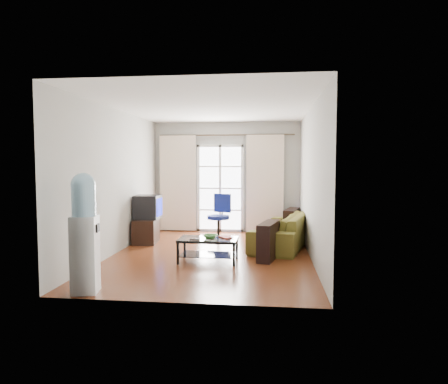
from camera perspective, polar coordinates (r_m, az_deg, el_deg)
The scene contains 20 objects.
floor at distance 7.48m, azimuth -1.82°, elevation -8.91°, with size 5.20×5.20×0.00m, color brown.
ceiling at distance 7.36m, azimuth -1.87°, elevation 12.03°, with size 5.20×5.20×0.00m, color white.
wall_back at distance 9.87m, azimuth 0.36°, elevation 2.14°, with size 3.60×0.02×2.70m, color #B0AFA7.
wall_front at distance 4.74m, azimuth -6.43°, elevation 0.10°, with size 3.60×0.02×2.70m, color #B0AFA7.
wall_left at distance 7.77m, azimuth -15.10°, elevation 1.49°, with size 0.02×5.20×2.70m, color #B0AFA7.
wall_right at distance 7.26m, azimuth 12.36°, elevation 1.37°, with size 0.02×5.20×2.70m, color #B0AFA7.
french_door at distance 9.85m, azimuth -0.55°, elevation 0.53°, with size 1.16×0.06×2.15m.
curtain_rod at distance 9.80m, azimuth 0.30°, elevation 8.15°, with size 0.04×0.04×3.30m, color #4C3F2D.
curtain_left at distance 9.96m, azimuth -6.60°, elevation 1.26°, with size 0.90×0.07×2.35m, color beige.
curtain_right at distance 9.70m, azimuth 5.87°, elevation 1.20°, with size 0.90×0.07×2.35m, color beige.
radiator at distance 9.81m, azimuth 4.95°, elevation -3.87°, with size 0.64×0.12×0.64m, color gray.
sofa at distance 8.23m, azimuth 8.24°, elevation -5.43°, with size 1.37×2.39×0.66m, color brown.
coffee_table at distance 6.90m, azimuth -2.27°, elevation -7.80°, with size 1.00×0.58×0.41m.
bowl at distance 6.87m, azimuth -1.97°, elevation -6.37°, with size 0.27×0.27×0.06m, color green.
book at distance 6.86m, azimuth -0.32°, elevation -6.54°, with size 0.29×0.29×0.02m, color #B11519.
remote at distance 6.74m, azimuth -4.21°, elevation -6.75°, with size 0.17×0.05×0.02m, color black.
tv_stand at distance 8.67m, azimuth -11.08°, elevation -5.47°, with size 0.46×0.69×0.51m, color black.
crt_tv at distance 8.68m, azimuth -10.98°, elevation -2.11°, with size 0.57×0.56×0.50m.
task_chair at distance 8.90m, azimuth -0.73°, elevation -4.89°, with size 0.86×0.86×1.01m.
water_cooler at distance 5.48m, azimuth -19.31°, elevation -5.20°, with size 0.38×0.37×1.56m.
Camera 1 is at (1.06, -7.21, 1.67)m, focal length 32.00 mm.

